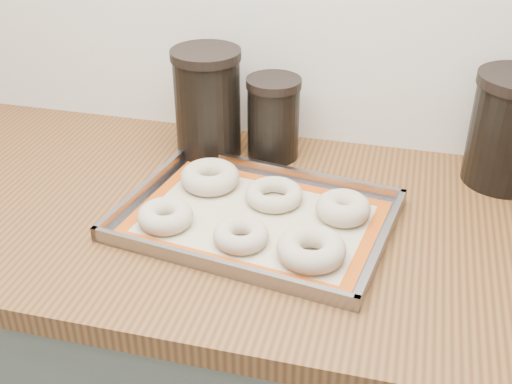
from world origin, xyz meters
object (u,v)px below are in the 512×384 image
(bagel_back_mid, at_px, (274,195))
(canister_mid, at_px, (273,118))
(bagel_front_mid, at_px, (241,235))
(bagel_front_right, at_px, (311,249))
(bagel_back_right, at_px, (343,208))
(baking_tray, at_px, (256,218))
(bagel_back_left, at_px, (210,177))
(canister_right, at_px, (512,129))
(canister_left, at_px, (208,103))
(bagel_front_left, at_px, (165,216))

(bagel_back_mid, relative_size, canister_mid, 0.62)
(canister_mid, bearing_deg, bagel_front_mid, -86.24)
(bagel_front_mid, bearing_deg, canister_mid, 93.76)
(bagel_front_right, height_order, bagel_back_right, same)
(baking_tray, bearing_deg, bagel_front_right, -38.44)
(baking_tray, xyz_separation_m, bagel_back_left, (-0.11, 0.09, 0.02))
(bagel_front_right, xyz_separation_m, bagel_back_left, (-0.23, 0.18, -0.00))
(canister_right, bearing_deg, bagel_back_right, -142.32)
(bagel_back_left, height_order, canister_left, canister_left)
(canister_right, bearing_deg, bagel_front_right, -131.91)
(bagel_back_left, xyz_separation_m, bagel_back_mid, (0.13, -0.03, -0.00))
(bagel_back_left, height_order, bagel_back_mid, bagel_back_left)
(baking_tray, height_order, canister_mid, canister_mid)
(bagel_front_right, height_order, bagel_back_mid, bagel_front_right)
(bagel_front_left, distance_m, bagel_front_right, 0.26)
(bagel_front_mid, xyz_separation_m, bagel_front_right, (0.12, -0.01, 0.00))
(bagel_front_mid, distance_m, bagel_front_right, 0.12)
(baking_tray, xyz_separation_m, canister_mid, (-0.03, 0.25, 0.08))
(bagel_back_mid, xyz_separation_m, canister_right, (0.41, 0.20, 0.09))
(bagel_front_left, relative_size, bagel_front_right, 0.86)
(canister_left, bearing_deg, bagel_front_mid, -63.33)
(bagel_back_right, xyz_separation_m, canister_left, (-0.31, 0.19, 0.09))
(canister_left, relative_size, canister_mid, 1.31)
(bagel_front_left, relative_size, bagel_back_left, 0.86)
(bagel_front_right, distance_m, canister_left, 0.43)
(bagel_back_left, xyz_separation_m, canister_mid, (0.09, 0.16, 0.06))
(baking_tray, bearing_deg, bagel_front_mid, -94.56)
(bagel_front_right, xyz_separation_m, canister_right, (0.31, 0.35, 0.09))
(bagel_front_right, xyz_separation_m, canister_left, (-0.27, 0.32, 0.09))
(bagel_front_left, height_order, bagel_front_mid, bagel_front_left)
(bagel_front_right, bearing_deg, baking_tray, 141.56)
(baking_tray, relative_size, canister_mid, 2.97)
(bagel_front_left, height_order, canister_right, canister_right)
(bagel_back_right, relative_size, canister_mid, 0.57)
(bagel_front_left, relative_size, canister_right, 0.45)
(bagel_front_right, distance_m, canister_right, 0.48)
(bagel_back_mid, bearing_deg, bagel_front_mid, -99.67)
(bagel_front_mid, relative_size, bagel_back_left, 0.83)
(baking_tray, bearing_deg, canister_mid, 96.31)
(bagel_front_mid, height_order, canister_left, canister_left)
(bagel_back_right, bearing_deg, bagel_front_left, -161.53)
(bagel_front_left, xyz_separation_m, bagel_front_right, (0.26, -0.03, 0.00))
(canister_mid, bearing_deg, bagel_back_left, -118.44)
(canister_mid, height_order, canister_right, canister_right)
(bagel_front_left, height_order, bagel_back_mid, bagel_front_left)
(bagel_front_mid, height_order, bagel_front_right, bagel_front_right)
(bagel_back_left, bearing_deg, bagel_back_right, -10.36)
(bagel_front_right, relative_size, bagel_back_right, 1.16)
(bagel_back_mid, relative_size, bagel_back_right, 1.09)
(bagel_back_mid, bearing_deg, bagel_front_left, -144.11)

